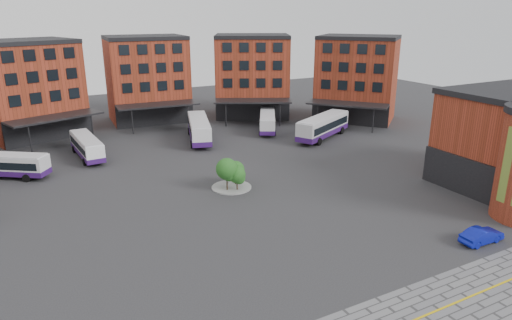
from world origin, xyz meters
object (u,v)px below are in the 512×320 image
bus_d (199,129)px  bus_f (323,126)px  bus_e (267,121)px  bus_b (5,165)px  tree_island (232,173)px  bus_c (87,146)px  blue_car (482,235)px

bus_d → bus_f: bus_f is taller
bus_d → bus_e: bus_d is taller
bus_b → bus_e: size_ratio=0.95×
tree_island → bus_f: size_ratio=0.36×
bus_b → bus_f: bus_f is taller
tree_island → bus_c: (-12.15, 19.36, -0.36)m
tree_island → bus_b: tree_island is taller
bus_f → bus_e: bearing=-174.4°
bus_c → blue_car: bus_c is taller
tree_island → bus_f: (21.23, 12.51, -0.04)m
bus_d → bus_e: (12.00, 0.42, -0.24)m
bus_e → blue_car: bus_e is taller
tree_island → bus_d: tree_island is taller
bus_f → blue_car: size_ratio=3.01×
bus_b → bus_f: size_ratio=0.79×
tree_island → bus_d: (4.03, 20.17, -0.08)m
tree_island → bus_c: bearing=122.1°
bus_b → bus_c: size_ratio=0.94×
tree_island → bus_b: bearing=144.1°
bus_e → blue_car: size_ratio=2.52×
bus_c → bus_d: size_ratio=0.84×
tree_island → bus_b: (-21.80, 15.81, -0.36)m
bus_d → bus_b: bearing=-153.2°
tree_island → bus_c: size_ratio=0.43×
bus_b → blue_car: (35.03, -36.71, -0.88)m
tree_island → bus_d: size_ratio=0.36×
bus_d → tree_island: bearing=-84.1°
tree_island → bus_d: 20.57m
tree_island → bus_f: 24.64m
bus_c → bus_f: bus_f is taller
bus_f → blue_car: (-8.00, -33.41, -1.20)m
bus_b → bus_e: 38.13m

